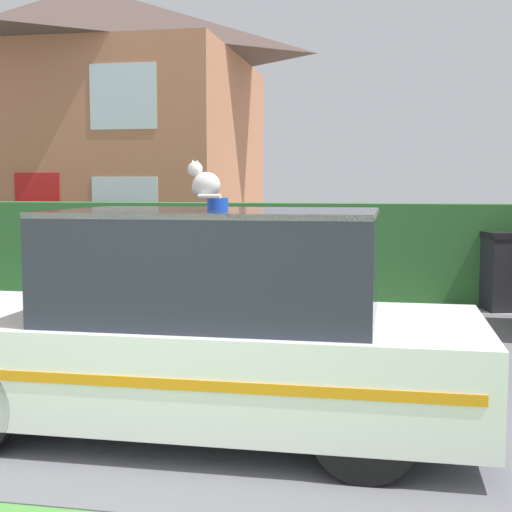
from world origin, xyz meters
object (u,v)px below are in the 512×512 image
police_car (200,326)px  house_left (90,122)px  cat (204,182)px  wheelie_bin (503,271)px

police_car → house_left: (-6.03, 11.73, 2.61)m
cat → wheelie_bin: 6.88m
police_car → cat: cat is taller
cat → wheelie_bin: (2.90, 6.10, -1.27)m
wheelie_bin → cat: bearing=-130.3°
house_left → cat: bearing=-62.9°
police_car → cat: bearing=113.7°
police_car → wheelie_bin: (3.00, 5.87, -0.21)m
cat → house_left: bearing=-46.5°
house_left → wheelie_bin: size_ratio=6.90×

